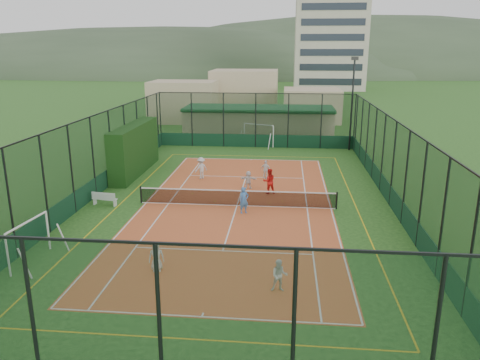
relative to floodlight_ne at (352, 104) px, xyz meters
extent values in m
plane|color=#234F1B|center=(-8.60, -16.60, -4.12)|extent=(300.00, 300.00, 0.00)
cube|color=#C3542B|center=(-8.60, -16.60, -4.12)|extent=(11.17, 23.97, 0.01)
cube|color=beige|center=(3.40, 65.40, 10.88)|extent=(15.00, 12.00, 30.00)
cube|color=black|center=(-16.90, -9.69, -2.33)|extent=(1.23, 8.23, 3.60)
imported|color=silver|center=(-11.09, -25.20, -3.47)|extent=(0.71, 0.55, 1.29)
imported|color=#437DC0|center=(-8.08, -17.80, -3.36)|extent=(0.66, 0.58, 1.51)
imported|color=white|center=(-5.96, -26.41, -3.47)|extent=(0.65, 0.52, 1.29)
imported|color=silver|center=(-11.74, -10.93, -3.34)|extent=(1.12, 1.10, 1.55)
imported|color=white|center=(-7.16, -10.53, -3.45)|extent=(0.84, 0.61, 1.33)
imported|color=white|center=(-8.20, -13.03, -3.52)|extent=(1.13, 0.43, 1.19)
imported|color=red|center=(-6.81, -13.99, -3.30)|extent=(0.91, 0.79, 1.62)
sphere|color=#CCE033|center=(-5.93, -15.60, -4.08)|extent=(0.07, 0.07, 0.07)
sphere|color=#CCE033|center=(-10.00, -16.05, -4.08)|extent=(0.07, 0.07, 0.07)
sphere|color=#CCE033|center=(-11.65, -14.61, -4.08)|extent=(0.07, 0.07, 0.07)
sphere|color=#CCE033|center=(-6.69, -16.05, -4.08)|extent=(0.07, 0.07, 0.07)
camera|label=1|loc=(-5.91, -42.60, 4.89)|focal=35.00mm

